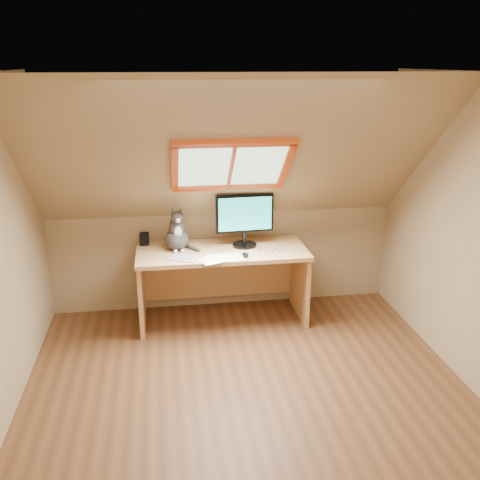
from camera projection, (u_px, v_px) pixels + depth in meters
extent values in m
plane|color=brown|center=(250.00, 400.00, 4.10)|extent=(3.50, 3.50, 0.00)
cube|color=tan|center=(327.00, 405.00, 2.08)|extent=(3.50, 0.02, 2.40)
cube|color=tan|center=(223.00, 259.00, 5.58)|extent=(3.50, 0.02, 1.00)
cube|color=silver|center=(280.00, 76.00, 2.61)|extent=(3.50, 1.95, 0.02)
cube|color=tan|center=(232.00, 158.00, 4.47)|extent=(3.50, 1.56, 1.41)
cube|color=#B2E0CC|center=(231.00, 164.00, 4.57)|extent=(0.90, 0.53, 0.48)
cube|color=#E24E15|center=(231.00, 164.00, 4.57)|extent=(1.02, 0.64, 0.59)
cube|color=tan|center=(222.00, 251.00, 5.16)|extent=(1.63, 0.71, 0.04)
cube|color=tan|center=(142.00, 292.00, 5.17)|extent=(0.04, 0.64, 0.70)
cube|color=tan|center=(300.00, 282.00, 5.39)|extent=(0.04, 0.64, 0.70)
cube|color=tan|center=(219.00, 274.00, 5.58)|extent=(1.53, 0.03, 0.49)
cylinder|color=black|center=(244.00, 245.00, 5.24)|extent=(0.24, 0.24, 0.02)
cylinder|color=black|center=(245.00, 238.00, 5.21)|extent=(0.04, 0.04, 0.13)
cube|color=black|center=(245.00, 213.00, 5.13)|extent=(0.56, 0.07, 0.37)
cube|color=#108FDE|center=(245.00, 214.00, 5.11)|extent=(0.52, 0.03, 0.32)
ellipsoid|color=#3D3836|center=(177.00, 239.00, 5.13)|extent=(0.26, 0.30, 0.20)
ellipsoid|color=#3D3836|center=(177.00, 228.00, 5.08)|extent=(0.17, 0.17, 0.21)
ellipsoid|color=silver|center=(178.00, 232.00, 5.03)|extent=(0.08, 0.05, 0.12)
ellipsoid|color=#3D3836|center=(177.00, 217.00, 5.00)|extent=(0.13, 0.12, 0.11)
sphere|color=silver|center=(178.00, 221.00, 4.96)|extent=(0.04, 0.04, 0.04)
cone|color=#3D3836|center=(172.00, 211.00, 4.99)|extent=(0.06, 0.06, 0.07)
cone|color=#3D3836|center=(180.00, 211.00, 5.01)|extent=(0.06, 0.06, 0.07)
cube|color=black|center=(144.00, 239.00, 5.26)|extent=(0.09, 0.09, 0.12)
cube|color=#B2B2B7|center=(184.00, 258.00, 4.91)|extent=(0.31, 0.27, 0.01)
ellipsoid|color=black|center=(245.00, 255.00, 4.95)|extent=(0.06, 0.10, 0.03)
cube|color=white|center=(223.00, 259.00, 4.90)|extent=(0.33, 0.27, 0.00)
cube|color=white|center=(223.00, 258.00, 4.90)|extent=(0.32, 0.24, 0.00)
cube|color=white|center=(223.00, 258.00, 4.90)|extent=(0.35, 0.30, 0.00)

